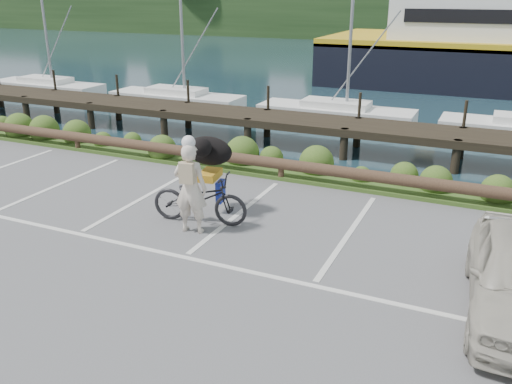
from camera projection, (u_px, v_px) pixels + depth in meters
ground at (195, 249)px, 10.72m from camera, size 72.00×72.00×0.00m
harbor_backdrop at (475, 27)px, 77.62m from camera, size 170.00×160.00×30.00m
vegetation_strip at (290, 171)px, 15.24m from camera, size 34.00×1.60×0.10m
log_rail at (281, 180)px, 14.65m from camera, size 32.00×0.30×0.60m
bicycle at (200, 198)px, 11.78m from camera, size 2.23×1.09×1.12m
cyclist at (191, 188)px, 11.19m from camera, size 0.77×0.57×1.94m
dog at (209, 151)px, 12.09m from camera, size 0.73×1.20×0.65m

